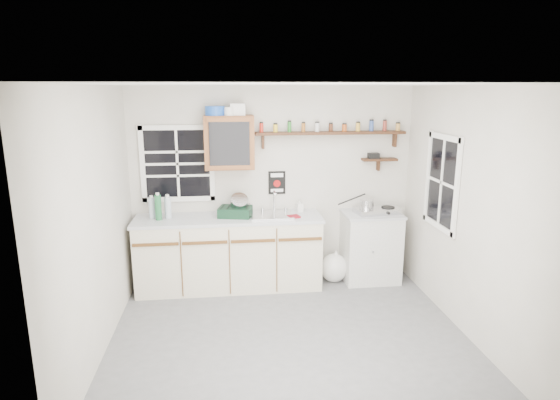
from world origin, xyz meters
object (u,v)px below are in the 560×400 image
at_px(upper_cabinet, 229,142).
at_px(spice_shelf, 331,132).
at_px(right_cabinet, 370,246).
at_px(hotplate, 377,210).
at_px(main_cabinet, 229,252).
at_px(dish_rack, 236,209).

xyz_separation_m(upper_cabinet, spice_shelf, (1.28, 0.07, 0.11)).
xyz_separation_m(right_cabinet, upper_cabinet, (-1.80, 0.12, 1.37)).
bearing_deg(hotplate, right_cabinet, 154.38).
height_order(main_cabinet, hotplate, hotplate).
relative_size(spice_shelf, hotplate, 3.20).
height_order(spice_shelf, hotplate, spice_shelf).
height_order(main_cabinet, upper_cabinet, upper_cabinet).
xyz_separation_m(upper_cabinet, hotplate, (1.86, -0.14, -0.88)).
distance_m(upper_cabinet, hotplate, 2.06).
bearing_deg(main_cabinet, hotplate, 0.16).
bearing_deg(right_cabinet, hotplate, -18.06).
height_order(upper_cabinet, spice_shelf, upper_cabinet).
distance_m(spice_shelf, hotplate, 1.16).
xyz_separation_m(right_cabinet, hotplate, (0.06, -0.02, 0.49)).
height_order(right_cabinet, hotplate, hotplate).
xyz_separation_m(main_cabinet, hotplate, (1.90, 0.01, 0.49)).
height_order(upper_cabinet, dish_rack, upper_cabinet).
height_order(main_cabinet, right_cabinet, main_cabinet).
bearing_deg(dish_rack, spice_shelf, 21.42).
bearing_deg(right_cabinet, spice_shelf, 160.04).
bearing_deg(main_cabinet, dish_rack, 13.09).
xyz_separation_m(right_cabinet, spice_shelf, (-0.52, 0.19, 1.47)).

